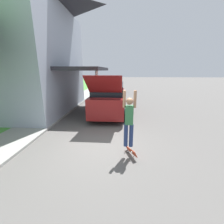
# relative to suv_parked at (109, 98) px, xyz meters

# --- Properties ---
(ground_plane) EXTENTS (120.00, 120.00, 0.00)m
(ground_plane) POSITION_rel_suv_parked_xyz_m (0.01, -4.38, -1.06)
(ground_plane) COLOR #54514F
(lawn) EXTENTS (10.00, 80.00, 0.08)m
(lawn) POSITION_rel_suv_parked_xyz_m (-7.99, 1.62, -1.02)
(lawn) COLOR #478E38
(lawn) RESTS_ON ground_plane
(sidewalk) EXTENTS (1.80, 80.00, 0.10)m
(sidewalk) POSITION_rel_suv_parked_xyz_m (-3.59, 1.62, -1.01)
(sidewalk) COLOR gray
(sidewalk) RESTS_ON ground_plane
(suv_parked) EXTENTS (2.07, 5.84, 2.59)m
(suv_parked) POSITION_rel_suv_parked_xyz_m (0.00, 0.00, 0.00)
(suv_parked) COLOR maroon
(suv_parked) RESTS_ON ground_plane
(car_down_street) EXTENTS (1.88, 4.14, 1.38)m
(car_down_street) POSITION_rel_suv_parked_xyz_m (-0.28, 10.21, -0.41)
(car_down_street) COLOR black
(car_down_street) RESTS_ON ground_plane
(skateboarder) EXTENTS (0.41, 0.21, 1.83)m
(skateboarder) POSITION_rel_suv_parked_xyz_m (1.09, -5.18, 0.27)
(skateboarder) COLOR navy
(skateboarder) RESTS_ON ground_plane
(skateboard) EXTENTS (0.39, 0.72, 0.33)m
(skateboard) POSITION_rel_suv_parked_xyz_m (1.19, -5.09, -0.90)
(skateboard) COLOR #B73D23
(skateboard) RESTS_ON ground_plane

